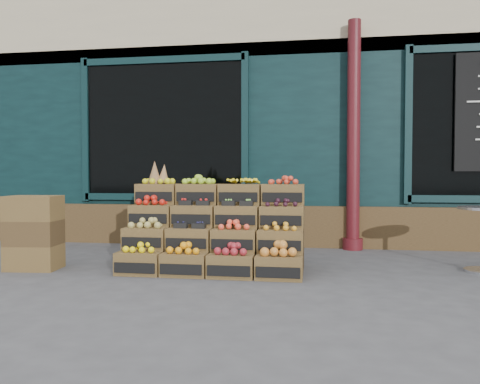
# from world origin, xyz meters

# --- Properties ---
(ground) EXTENTS (60.00, 60.00, 0.00)m
(ground) POSITION_xyz_m (0.00, 0.00, 0.00)
(ground) COLOR #444447
(ground) RESTS_ON ground
(shop_facade) EXTENTS (12.00, 6.24, 4.80)m
(shop_facade) POSITION_xyz_m (0.00, 5.11, 2.40)
(shop_facade) COLOR black
(shop_facade) RESTS_ON ground
(crate_display) EXTENTS (1.94, 0.95, 1.22)m
(crate_display) POSITION_xyz_m (-0.43, 0.42, 0.38)
(crate_display) COLOR brown
(crate_display) RESTS_ON ground
(spare_crates) EXTENTS (0.58, 0.43, 0.82)m
(spare_crates) POSITION_xyz_m (-2.42, 0.08, 0.41)
(spare_crates) COLOR brown
(spare_crates) RESTS_ON ground
(shopkeeper) EXTENTS (0.80, 0.56, 2.10)m
(shopkeeper) POSITION_xyz_m (-1.85, 2.67, 1.05)
(shopkeeper) COLOR #18572D
(shopkeeper) RESTS_ON ground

